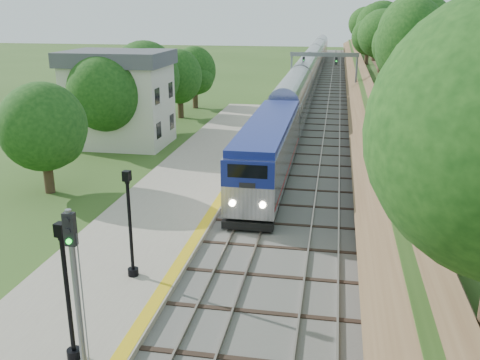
% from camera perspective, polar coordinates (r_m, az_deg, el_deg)
% --- Properties ---
extents(trackbed, '(9.50, 170.00, 0.28)m').
position_cam_1_polar(trackbed, '(73.85, 8.49, 8.85)').
color(trackbed, '#4C4944').
rests_on(trackbed, ground).
extents(platform, '(6.40, 68.00, 0.38)m').
position_cam_1_polar(platform, '(32.41, -7.31, -2.43)').
color(platform, gray).
rests_on(platform, ground).
extents(yellow_stripe, '(0.55, 68.00, 0.01)m').
position_cam_1_polar(yellow_stripe, '(31.64, -2.39, -2.44)').
color(yellow_stripe, gold).
rests_on(yellow_stripe, platform).
extents(embankment, '(10.64, 170.00, 11.70)m').
position_cam_1_polar(embankment, '(73.81, 15.14, 9.91)').
color(embankment, brown).
rests_on(embankment, ground).
extents(station_building, '(8.60, 6.60, 8.00)m').
position_cam_1_polar(station_building, '(47.21, -12.74, 8.56)').
color(station_building, beige).
rests_on(station_building, ground).
extents(signal_gantry, '(8.40, 0.38, 6.20)m').
position_cam_1_polar(signal_gantry, '(68.27, 8.91, 12.14)').
color(signal_gantry, slate).
rests_on(signal_gantry, ground).
extents(trees_behind_platform, '(7.82, 53.32, 7.21)m').
position_cam_1_polar(trees_behind_platform, '(37.59, -14.22, 6.85)').
color(trees_behind_platform, '#332316').
rests_on(trees_behind_platform, ground).
extents(train, '(2.82, 113.25, 4.14)m').
position_cam_1_polar(train, '(81.72, 7.34, 11.22)').
color(train, black).
rests_on(train, trackbed).
extents(lamppost_mid, '(0.47, 0.47, 4.78)m').
position_cam_1_polar(lamppost_mid, '(18.17, -17.85, -12.14)').
color(lamppost_mid, black).
rests_on(lamppost_mid, platform).
extents(lamppost_far, '(0.46, 0.46, 4.70)m').
position_cam_1_polar(lamppost_far, '(22.94, -11.61, -5.27)').
color(lamppost_far, black).
rests_on(lamppost_far, platform).
extents(signal_platform, '(0.33, 0.26, 5.68)m').
position_cam_1_polar(signal_platform, '(16.34, -17.16, -10.21)').
color(signal_platform, slate).
rests_on(signal_platform, platform).
extents(signal_farside, '(0.32, 0.25, 5.82)m').
position_cam_1_polar(signal_farside, '(33.79, 13.36, 4.25)').
color(signal_farside, slate).
rests_on(signal_farside, ground).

